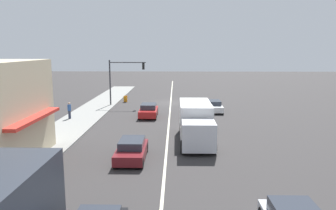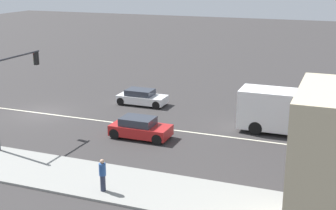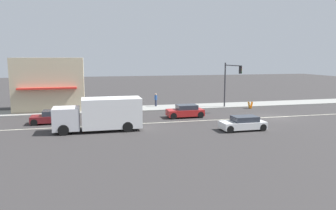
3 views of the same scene
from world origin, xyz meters
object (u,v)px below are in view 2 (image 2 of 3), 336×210
object	(u,v)px
delivery_truck	(292,112)
van_white	(142,97)
hatchback_red	(140,128)
traffic_signal_main	(9,84)
pedestrian	(103,174)

from	to	relation	value
delivery_truck	van_white	xyz separation A→B (m)	(-2.80, -12.17, -0.86)
hatchback_red	traffic_signal_main	bearing A→B (deg)	-60.20
traffic_signal_main	van_white	xyz separation A→B (m)	(-11.12, 3.71, -3.29)
traffic_signal_main	delivery_truck	world-z (taller)	traffic_signal_main
traffic_signal_main	delivery_truck	bearing A→B (deg)	117.67
pedestrian	van_white	world-z (taller)	pedestrian
pedestrian	delivery_truck	size ratio (longest dim) A/B	0.22
delivery_truck	pedestrian	bearing A→B (deg)	-31.19
traffic_signal_main	pedestrian	world-z (taller)	traffic_signal_main
traffic_signal_main	pedestrian	xyz separation A→B (m)	(3.93, 8.46, -2.91)
pedestrian	traffic_signal_main	bearing A→B (deg)	-114.92
hatchback_red	pedestrian	bearing A→B (deg)	11.54
delivery_truck	hatchback_red	xyz separation A→B (m)	(4.40, -9.02, -0.81)
pedestrian	van_white	distance (m)	15.79
traffic_signal_main	hatchback_red	size ratio (longest dim) A/B	1.44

